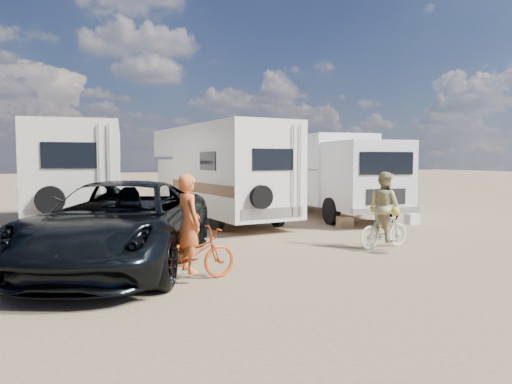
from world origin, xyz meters
name	(u,v)px	position (x,y,z in m)	size (l,w,h in m)	color
ground	(334,258)	(0.00, 0.00, 0.00)	(140.00, 140.00, 0.00)	#977B5A
rv_main	(218,174)	(-0.39, 6.87, 1.63)	(2.32, 7.41, 3.27)	white
rv_left	(82,177)	(-4.82, 7.08, 1.57)	(2.29, 7.07, 3.14)	silver
box_truck	(331,175)	(4.02, 6.66, 1.53)	(2.43, 7.55, 3.05)	white
dark_suv	(121,224)	(-4.32, 1.01, 0.85)	(2.81, 6.09, 1.69)	black
bike_man	(189,255)	(-3.37, -0.70, 0.46)	(0.62, 1.77, 0.93)	#C24414
bike_woman	(384,230)	(1.73, 0.53, 0.45)	(0.42, 1.48, 0.89)	beige
rider_man	(189,233)	(-3.37, -0.70, 0.85)	(0.62, 0.41, 1.70)	orange
rider_woman	(384,214)	(1.73, 0.53, 0.83)	(0.81, 0.63, 1.66)	tan
bike_parked	(347,205)	(4.25, 5.88, 0.45)	(0.59, 1.70, 0.89)	#2A2D2B
cooler	(181,242)	(-2.87, 2.00, 0.22)	(0.55, 0.40, 0.44)	#1E6482
crate	(345,222)	(2.82, 3.85, 0.17)	(0.42, 0.42, 0.33)	#927551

